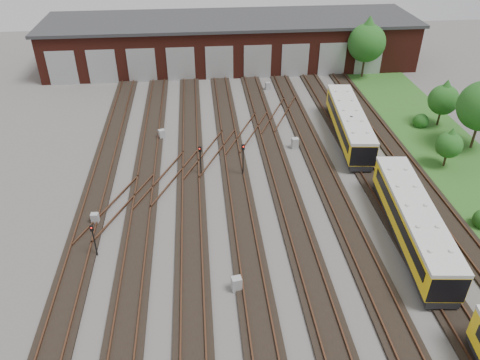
{
  "coord_description": "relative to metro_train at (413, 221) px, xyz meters",
  "views": [
    {
      "loc": [
        -4.97,
        -25.34,
        22.7
      ],
      "look_at": [
        -1.95,
        6.24,
        2.0
      ],
      "focal_mm": 35.0,
      "sensor_mm": 36.0,
      "label": 1
    }
  ],
  "objects": [
    {
      "name": "bush_2",
      "position": [
        8.68,
        18.08,
        -0.96
      ],
      "size": [
        1.65,
        1.65,
        1.65
      ],
      "primitive_type": "sphere",
      "color": "#154C15",
      "rests_on": "ground"
    },
    {
      "name": "signal_mast_1",
      "position": [
        -15.07,
        10.55,
        0.08
      ],
      "size": [
        0.29,
        0.28,
        2.89
      ],
      "rotation": [
        0.0,
        0.0,
        -0.36
      ],
      "color": "black",
      "rests_on": "ground"
    },
    {
      "name": "relay_cabinet_0",
      "position": [
        -23.41,
        4.25,
        -1.32
      ],
      "size": [
        0.59,
        0.5,
        0.94
      ],
      "primitive_type": "cube",
      "rotation": [
        0.0,
        0.0,
        -0.06
      ],
      "color": "#989A9D",
      "rests_on": "ground"
    },
    {
      "name": "metro_train",
      "position": [
        0.0,
        0.0,
        0.0
      ],
      "size": [
        3.88,
        45.93,
        2.84
      ],
      "rotation": [
        0.0,
        0.0,
        -0.1
      ],
      "color": "black",
      "rests_on": "ground"
    },
    {
      "name": "maintenance_shed",
      "position": [
        -10.01,
        40.02,
        1.42
      ],
      "size": [
        51.0,
        12.5,
        6.35
      ],
      "color": "#4A1A12",
      "rests_on": "ground"
    },
    {
      "name": "relay_cabinet_1",
      "position": [
        -18.88,
        17.85,
        -1.28
      ],
      "size": [
        0.75,
        0.69,
        1.01
      ],
      "primitive_type": "cube",
      "rotation": [
        0.0,
        0.0,
        0.39
      ],
      "color": "#989A9D",
      "rests_on": "ground"
    },
    {
      "name": "tree_3",
      "position": [
        7.42,
        9.89,
        0.76
      ],
      "size": [
        2.39,
        2.39,
        3.96
      ],
      "color": "#2E2414",
      "rests_on": "ground"
    },
    {
      "name": "tree_1",
      "position": [
        10.64,
        18.12,
        1.56
      ],
      "size": [
        3.15,
        3.15,
        5.21
      ],
      "color": "#2E2414",
      "rests_on": "ground"
    },
    {
      "name": "relay_cabinet_3",
      "position": [
        -6.19,
        29.89,
        -1.33
      ],
      "size": [
        0.6,
        0.52,
        0.92
      ],
      "primitive_type": "cube",
      "rotation": [
        0.0,
        0.0,
        0.12
      ],
      "color": "#989A9D",
      "rests_on": "ground"
    },
    {
      "name": "signal_mast_2",
      "position": [
        -11.33,
        10.0,
        0.27
      ],
      "size": [
        0.28,
        0.26,
        3.2
      ],
      "rotation": [
        0.0,
        0.0,
        0.12
      ],
      "color": "black",
      "rests_on": "ground"
    },
    {
      "name": "signal_mast_3",
      "position": [
        -0.34,
        14.6,
        0.27
      ],
      "size": [
        0.29,
        0.27,
        3.22
      ],
      "rotation": [
        0.0,
        0.0,
        -0.39
      ],
      "color": "black",
      "rests_on": "ground"
    },
    {
      "name": "ground",
      "position": [
        -10.0,
        0.05,
        -1.79
      ],
      "size": [
        120.0,
        120.0,
        0.0
      ],
      "primitive_type": "plane",
      "color": "#4C4946",
      "rests_on": "ground"
    },
    {
      "name": "bush_1",
      "position": [
        8.69,
        12.16,
        -1.15
      ],
      "size": [
        1.26,
        1.26,
        1.26
      ],
      "primitive_type": "sphere",
      "color": "#154C15",
      "rests_on": "ground"
    },
    {
      "name": "tree_0",
      "position": [
        7.06,
        33.1,
        3.38
      ],
      "size": [
        4.85,
        4.85,
        8.04
      ],
      "color": "#2E2414",
      "rests_on": "ground"
    },
    {
      "name": "relay_cabinet_2",
      "position": [
        -13.13,
        -3.73,
        -1.25
      ],
      "size": [
        0.72,
        0.63,
        1.06
      ],
      "primitive_type": "cube",
      "rotation": [
        0.0,
        0.0,
        0.17
      ],
      "color": "#989A9D",
      "rests_on": "ground"
    },
    {
      "name": "signal_mast_0",
      "position": [
        -22.71,
        0.52,
        -0.04
      ],
      "size": [
        0.25,
        0.23,
        2.71
      ],
      "rotation": [
        0.0,
        0.0,
        0.08
      ],
      "color": "black",
      "rests_on": "ground"
    },
    {
      "name": "grass_verge",
      "position": [
        9.0,
        10.05,
        -1.76
      ],
      "size": [
        8.0,
        55.0,
        0.05
      ],
      "primitive_type": "cube",
      "color": "#24531B",
      "rests_on": "ground"
    },
    {
      "name": "relay_cabinet_4",
      "position": [
        -5.7,
        14.64,
        -1.25
      ],
      "size": [
        0.7,
        0.61,
        1.07
      ],
      "primitive_type": "cube",
      "rotation": [
        0.0,
        0.0,
        0.13
      ],
      "color": "#989A9D",
      "rests_on": "ground"
    },
    {
      "name": "track_network",
      "position": [
        -10.17,
        0.64,
        -1.68
      ],
      "size": [
        30.4,
        70.0,
        0.33
      ],
      "color": "black",
      "rests_on": "ground"
    }
  ]
}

